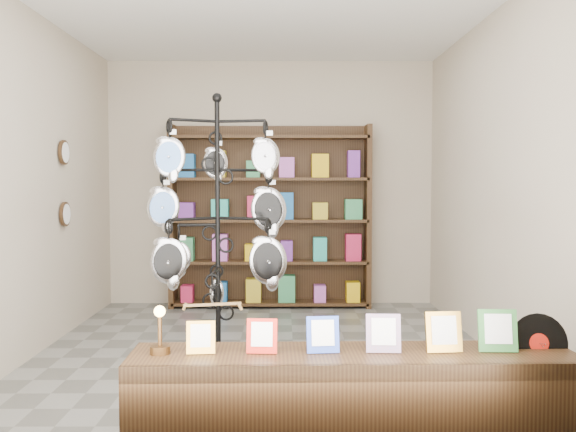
% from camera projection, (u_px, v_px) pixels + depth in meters
% --- Properties ---
extents(ground, '(5.00, 5.00, 0.00)m').
position_uv_depth(ground, '(264.00, 357.00, 5.53)').
color(ground, slate).
rests_on(ground, ground).
extents(room_envelope, '(5.00, 5.00, 5.00)m').
position_uv_depth(room_envelope, '(264.00, 142.00, 5.43)').
color(room_envelope, '#B4A991').
rests_on(room_envelope, ground).
extents(display_tree, '(1.10, 1.02, 2.16)m').
position_uv_depth(display_tree, '(218.00, 219.00, 4.68)').
color(display_tree, black).
rests_on(display_tree, ground).
extents(front_shelf, '(2.42, 0.54, 0.85)m').
position_uv_depth(front_shelf, '(353.00, 405.00, 3.48)').
color(front_shelf, black).
rests_on(front_shelf, ground).
extents(back_shelving, '(2.42, 0.36, 2.20)m').
position_uv_depth(back_shelving, '(270.00, 222.00, 7.77)').
color(back_shelving, black).
rests_on(back_shelving, ground).
extents(wall_clocks, '(0.03, 0.24, 0.84)m').
position_uv_depth(wall_clocks, '(65.00, 183.00, 6.24)').
color(wall_clocks, black).
rests_on(wall_clocks, ground).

